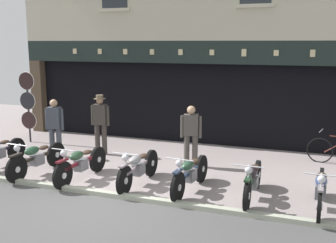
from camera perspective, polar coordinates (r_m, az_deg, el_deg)
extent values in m
cube|color=gray|center=(13.39, 1.78, -3.30)|extent=(23.58, 10.00, 0.08)
cube|color=#A3A792|center=(9.05, -8.23, -10.17)|extent=(23.58, 0.16, 0.18)
cube|color=black|center=(15.31, 4.53, 3.58)|extent=(10.65, 4.00, 2.60)
cube|color=#4C3D2D|center=(15.91, -17.41, 3.39)|extent=(0.44, 0.36, 2.60)
cube|color=#23282D|center=(13.63, 2.55, 3.24)|extent=(10.19, 0.03, 2.18)
cube|color=black|center=(13.10, 2.03, 9.61)|extent=(11.58, 0.24, 0.70)
cube|color=#C6B789|center=(14.64, -12.79, 9.49)|extent=(0.14, 0.03, 0.17)
cube|color=#C6B789|center=(14.14, -9.43, 9.57)|extent=(0.14, 0.03, 0.17)
cube|color=#C6B789|center=(13.70, -5.95, 9.61)|extent=(0.14, 0.03, 0.17)
cube|color=#C6B789|center=(13.31, -2.23, 9.63)|extent=(0.14, 0.03, 0.17)
cube|color=#C6B789|center=(12.98, 1.75, 9.60)|extent=(0.14, 0.03, 0.18)
cube|color=#C6B789|center=(12.70, 6.11, 9.51)|extent=(0.14, 0.03, 0.17)
cube|color=#C6B789|center=(12.50, 10.49, 9.37)|extent=(0.14, 0.03, 0.21)
cube|color=#C6B789|center=(12.37, 14.78, 9.18)|extent=(0.14, 0.03, 0.16)
cube|color=#C6B789|center=(12.32, 19.42, 8.92)|extent=(0.14, 0.03, 0.20)
cube|color=#B6B199|center=(13.86, -7.47, 15.11)|extent=(1.10, 0.12, 0.10)
cube|color=#B6B199|center=(12.46, 11.98, 15.45)|extent=(1.10, 0.12, 0.10)
cylinder|color=black|center=(12.25, -20.27, -3.62)|extent=(0.10, 0.64, 0.64)
cylinder|color=silver|center=(12.25, -20.27, -3.62)|extent=(0.11, 0.14, 0.14)
ellipsoid|color=#38281E|center=(11.88, -21.72, -2.67)|extent=(0.21, 0.31, 0.10)
cylinder|color=black|center=(10.31, -20.27, -6.26)|extent=(0.11, 0.66, 0.66)
cylinder|color=silver|center=(10.31, -20.27, -6.26)|extent=(0.11, 0.15, 0.14)
cylinder|color=black|center=(11.31, -15.27, -4.44)|extent=(0.12, 0.66, 0.66)
cylinder|color=silver|center=(11.31, -15.27, -4.44)|extent=(0.12, 0.15, 0.14)
cube|color=black|center=(10.77, -17.69, -4.70)|extent=(0.16, 1.31, 0.07)
cube|color=slate|center=(10.79, -17.67, -5.06)|extent=(0.22, 0.33, 0.26)
ellipsoid|color=#264A31|center=(10.59, -18.36, -3.87)|extent=(0.25, 0.47, 0.20)
ellipsoid|color=#38281E|center=(10.91, -16.85, -3.47)|extent=(0.22, 0.31, 0.10)
cube|color=black|center=(10.21, -20.40, -4.39)|extent=(0.12, 0.37, 0.04)
sphere|color=silver|center=(10.22, -20.22, -3.49)|extent=(0.15, 0.15, 0.15)
cylinder|color=silver|center=(10.20, -20.25, -3.05)|extent=(0.62, 0.07, 0.02)
cylinder|color=silver|center=(10.25, -20.22, -4.65)|extent=(0.05, 0.28, 0.60)
cylinder|color=black|center=(9.56, -14.39, -7.28)|extent=(0.11, 0.65, 0.65)
cylinder|color=silver|center=(9.56, -14.39, -7.28)|extent=(0.11, 0.15, 0.14)
cylinder|color=black|center=(10.65, -9.73, -5.19)|extent=(0.12, 0.65, 0.65)
cylinder|color=silver|center=(10.65, -9.73, -5.19)|extent=(0.12, 0.15, 0.14)
cube|color=#5A151D|center=(10.06, -11.95, -5.53)|extent=(0.14, 1.31, 0.07)
cube|color=slate|center=(10.08, -11.94, -5.91)|extent=(0.22, 0.33, 0.26)
ellipsoid|color=#29462E|center=(9.87, -12.57, -4.66)|extent=(0.25, 0.47, 0.20)
ellipsoid|color=#38281E|center=(10.21, -11.17, -4.20)|extent=(0.22, 0.31, 0.10)
cube|color=#5A151D|center=(9.46, -14.49, -5.30)|extent=(0.12, 0.37, 0.04)
sphere|color=silver|center=(9.46, -14.31, -4.30)|extent=(0.15, 0.15, 0.15)
cylinder|color=silver|center=(9.44, -14.33, -3.83)|extent=(0.62, 0.06, 0.02)
cylinder|color=silver|center=(9.50, -14.32, -5.55)|extent=(0.05, 0.29, 0.60)
cylinder|color=black|center=(8.97, -6.07, -8.16)|extent=(0.09, 0.66, 0.66)
cylinder|color=silver|center=(8.97, -6.07, -8.16)|extent=(0.10, 0.15, 0.14)
cylinder|color=black|center=(10.18, -2.35, -5.77)|extent=(0.10, 0.66, 0.66)
cylinder|color=silver|center=(10.18, -2.35, -5.77)|extent=(0.11, 0.15, 0.14)
cube|color=gray|center=(9.53, -4.10, -6.21)|extent=(0.10, 1.31, 0.07)
cube|color=slate|center=(9.55, -4.09, -6.61)|extent=(0.21, 0.33, 0.26)
ellipsoid|color=gray|center=(9.33, -4.57, -5.31)|extent=(0.23, 0.47, 0.20)
ellipsoid|color=#38281E|center=(9.70, -3.46, -4.78)|extent=(0.21, 0.31, 0.10)
cube|color=gray|center=(8.86, -6.11, -6.03)|extent=(0.11, 0.36, 0.04)
sphere|color=silver|center=(8.87, -5.95, -4.99)|extent=(0.15, 0.15, 0.15)
cylinder|color=silver|center=(8.85, -5.96, -4.49)|extent=(0.62, 0.04, 0.02)
cylinder|color=silver|center=(8.91, -5.99, -6.32)|extent=(0.04, 0.25, 0.62)
cylinder|color=black|center=(8.55, 1.37, -9.11)|extent=(0.12, 0.65, 0.65)
cylinder|color=silver|center=(8.55, 1.37, -9.11)|extent=(0.11, 0.15, 0.14)
cylinder|color=black|center=(9.77, 4.66, -6.54)|extent=(0.13, 0.65, 0.65)
cylinder|color=silver|center=(9.77, 4.66, -6.54)|extent=(0.12, 0.15, 0.14)
cube|color=#243046|center=(9.12, 3.14, -7.02)|extent=(0.18, 1.28, 0.07)
cube|color=slate|center=(9.14, 3.13, -7.44)|extent=(0.23, 0.34, 0.26)
ellipsoid|color=#284731|center=(8.91, 2.75, -6.10)|extent=(0.26, 0.48, 0.20)
ellipsoid|color=#38281E|center=(9.29, 3.73, -5.53)|extent=(0.22, 0.32, 0.10)
cube|color=#243046|center=(8.44, 1.38, -6.91)|extent=(0.13, 0.37, 0.04)
sphere|color=silver|center=(8.44, 1.55, -5.79)|extent=(0.15, 0.15, 0.15)
cylinder|color=silver|center=(8.42, 1.55, -5.27)|extent=(0.62, 0.08, 0.02)
cylinder|color=silver|center=(8.49, 1.48, -7.18)|extent=(0.06, 0.25, 0.61)
cylinder|color=black|center=(8.25, 10.91, -10.07)|extent=(0.07, 0.65, 0.65)
cylinder|color=silver|center=(8.25, 10.91, -10.07)|extent=(0.10, 0.14, 0.14)
cylinder|color=black|center=(9.56, 12.30, -7.18)|extent=(0.08, 0.65, 0.65)
cylinder|color=silver|center=(9.56, 12.30, -7.18)|extent=(0.11, 0.14, 0.14)
cube|color=#1C331F|center=(8.86, 11.69, -7.79)|extent=(0.07, 1.28, 0.07)
cube|color=slate|center=(8.89, 11.67, -8.22)|extent=(0.20, 0.32, 0.26)
ellipsoid|color=black|center=(8.64, 11.57, -6.87)|extent=(0.22, 0.46, 0.20)
ellipsoid|color=#38281E|center=(9.05, 11.98, -6.22)|extent=(0.20, 0.30, 0.10)
cube|color=#1C331F|center=(8.14, 11.00, -7.82)|extent=(0.10, 0.36, 0.04)
sphere|color=silver|center=(8.15, 11.11, -6.64)|extent=(0.15, 0.15, 0.15)
cylinder|color=silver|center=(8.12, 11.13, -6.10)|extent=(0.62, 0.03, 0.02)
cylinder|color=silver|center=(8.19, 11.03, -8.08)|extent=(0.04, 0.23, 0.62)
cylinder|color=black|center=(8.10, 20.26, -10.98)|extent=(0.08, 0.65, 0.65)
cylinder|color=silver|center=(8.10, 20.26, -10.98)|extent=(0.10, 0.15, 0.14)
cylinder|color=black|center=(9.38, 20.47, -7.98)|extent=(0.09, 0.65, 0.65)
cylinder|color=silver|center=(9.38, 20.47, -7.98)|extent=(0.11, 0.15, 0.14)
cube|color=gray|center=(8.69, 20.43, -8.63)|extent=(0.10, 1.25, 0.07)
cube|color=slate|center=(8.72, 20.40, -9.07)|extent=(0.21, 0.32, 0.26)
ellipsoid|color=navy|center=(8.48, 20.49, -7.71)|extent=(0.23, 0.46, 0.20)
ellipsoid|color=#38281E|center=(8.87, 20.54, -7.02)|extent=(0.21, 0.30, 0.10)
cube|color=gray|center=(7.98, 20.42, -8.68)|extent=(0.11, 0.36, 0.04)
sphere|color=silver|center=(7.99, 20.50, -7.49)|extent=(0.15, 0.15, 0.15)
cylinder|color=silver|center=(7.96, 20.54, -6.94)|extent=(0.62, 0.04, 0.02)
cylinder|color=silver|center=(8.03, 20.40, -8.96)|extent=(0.04, 0.23, 0.62)
cylinder|color=#3D424C|center=(12.27, -14.87, -2.79)|extent=(0.15, 0.15, 0.84)
cylinder|color=#3D424C|center=(12.37, -15.77, -2.72)|extent=(0.15, 0.15, 0.84)
cube|color=#3D424C|center=(12.18, -15.49, 0.48)|extent=(0.41, 0.27, 0.62)
cube|color=white|center=(12.26, -15.25, 0.92)|extent=(0.14, 0.04, 0.35)
cube|color=#47234C|center=(12.28, -15.22, 0.87)|extent=(0.05, 0.02, 0.32)
cylinder|color=#3D424C|center=(12.07, -14.49, 0.26)|extent=(0.09, 0.09, 0.61)
cylinder|color=#3D424C|center=(12.29, -16.45, 0.35)|extent=(0.09, 0.09, 0.61)
sphere|color=tan|center=(12.11, -15.59, 2.47)|extent=(0.22, 0.22, 0.22)
cylinder|color=#38332D|center=(12.22, -8.81, -2.44)|extent=(0.15, 0.15, 0.91)
cylinder|color=#38332D|center=(12.30, -9.76, -2.37)|extent=(0.15, 0.15, 0.91)
cube|color=#38332D|center=(12.11, -9.39, 0.97)|extent=(0.40, 0.26, 0.60)
cube|color=silver|center=(12.21, -9.19, 1.39)|extent=(0.14, 0.04, 0.33)
cube|color=brown|center=(12.22, -9.16, 1.35)|extent=(0.05, 0.02, 0.31)
cylinder|color=#38332D|center=(12.03, -8.36, 0.78)|extent=(0.09, 0.09, 0.58)
cylinder|color=#38332D|center=(12.21, -10.40, 0.87)|extent=(0.09, 0.09, 0.58)
sphere|color=#9E7A5B|center=(12.05, -9.45, 2.88)|extent=(0.20, 0.20, 0.20)
cylinder|color=brown|center=(12.04, -9.46, 3.14)|extent=(0.34, 0.34, 0.01)
cylinder|color=brown|center=(12.04, -9.47, 3.40)|extent=(0.21, 0.21, 0.11)
cylinder|color=#47423D|center=(10.94, 3.75, -4.03)|extent=(0.15, 0.15, 0.86)
cylinder|color=#47423D|center=(10.96, 2.60, -4.00)|extent=(0.15, 0.15, 0.86)
cube|color=#47423D|center=(10.80, 3.22, -0.48)|extent=(0.42, 0.29, 0.56)
cube|color=silver|center=(10.90, 3.27, -0.01)|extent=(0.14, 0.05, 0.31)
cube|color=brown|center=(10.91, 3.28, -0.06)|extent=(0.05, 0.02, 0.29)
cylinder|color=#47423D|center=(10.79, 4.46, -0.77)|extent=(0.09, 0.09, 0.58)
cylinder|color=#47423D|center=(10.83, 1.98, -0.70)|extent=(0.09, 0.09, 0.58)
sphere|color=tan|center=(10.72, 3.24, 1.61)|extent=(0.22, 0.22, 0.22)
cylinder|color=#232328|center=(14.19, -18.79, 1.81)|extent=(0.06, 0.06, 2.29)
cylinder|color=black|center=(14.07, -19.06, 5.35)|extent=(0.57, 0.03, 0.57)
torus|color=silver|center=(14.09, -19.03, 5.35)|extent=(0.59, 0.04, 0.59)
cylinder|color=black|center=(14.15, -18.90, 2.74)|extent=(0.57, 0.03, 0.57)
torus|color=silver|center=(14.16, -18.86, 2.75)|extent=(0.59, 0.04, 0.59)
cylinder|color=black|center=(14.25, -18.74, 0.17)|extent=(0.57, 0.03, 0.57)
torus|color=silver|center=(14.26, -18.70, 0.18)|extent=(0.59, 0.04, 0.59)
cube|color=beige|center=(13.06, 9.56, 3.24)|extent=(0.66, 0.02, 1.01)
cube|color=#232328|center=(13.00, 9.61, 4.99)|extent=(0.66, 0.01, 0.20)
cube|color=beige|center=(12.89, 14.60, 3.13)|extent=(0.68, 0.02, 1.08)
cube|color=#511E19|center=(12.83, 14.69, 5.06)|extent=(0.68, 0.01, 0.20)
torus|color=black|center=(12.04, 20.31, -3.79)|extent=(0.70, 0.17, 0.70)
cylinder|color=#4C1E19|center=(11.94, 22.28, -3.16)|extent=(0.58, 0.14, 0.45)
cylinder|color=silver|center=(11.92, 20.48, -1.18)|extent=(0.11, 0.50, 0.02)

